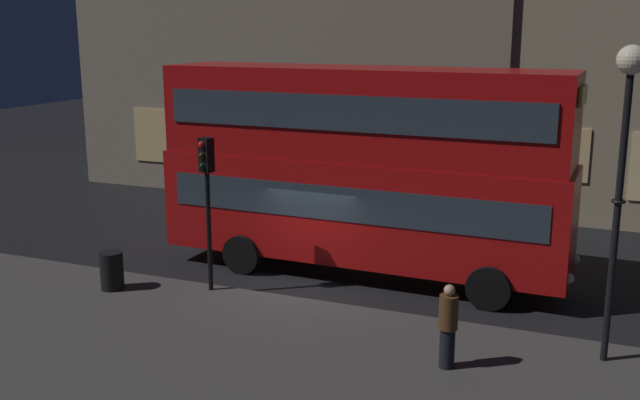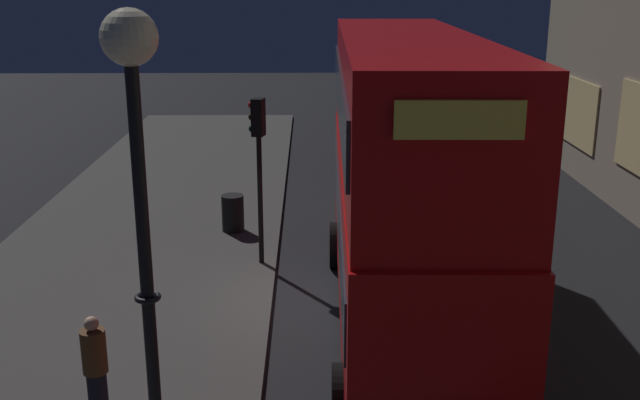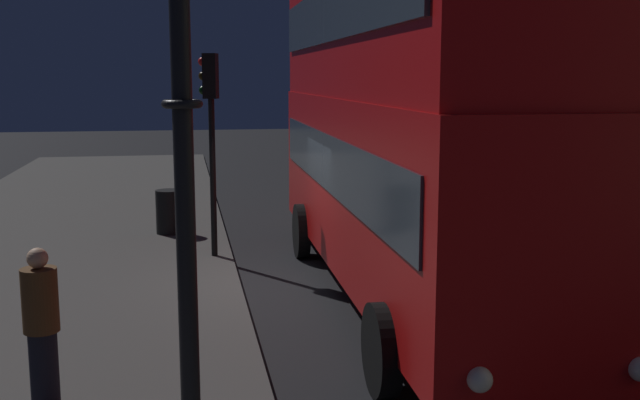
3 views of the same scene
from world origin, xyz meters
The scene contains 7 objects.
ground_plane centered at (0.00, 0.00, 0.00)m, with size 80.00×80.00×0.00m, color black.
sidewalk_slab centered at (0.00, -4.36, 0.06)m, with size 44.00×7.11×0.12m, color #423F3D.
double_decker_bus centered at (0.99, 1.79, 3.14)m, with size 11.22×2.95×5.65m.
traffic_light_near_kerb centered at (-2.05, -1.17, 2.94)m, with size 0.37×0.39×3.92m.
street_lamp centered at (7.41, -1.71, 4.85)m, with size 0.56×0.56×6.26m.
pedestrian centered at (4.54, -3.24, 1.00)m, with size 0.38×0.38×1.72m.
litter_bin centered at (-4.42, -2.05, 0.61)m, with size 0.59×0.59×0.98m, color black.
Camera 2 is at (14.68, -0.01, 6.64)m, focal length 42.13 mm.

